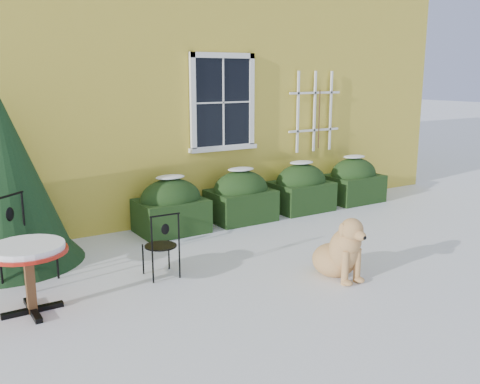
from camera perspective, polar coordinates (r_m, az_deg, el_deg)
ground at (r=6.62m, az=4.70°, el=-9.22°), size 80.00×80.00×0.00m
house at (r=12.49m, az=-15.50°, el=15.59°), size 12.40×8.40×6.40m
hedge_row at (r=9.41m, az=3.43°, el=-0.08°), size 4.95×0.80×0.91m
evergreen_shrub at (r=7.56m, az=-24.01°, el=-0.00°), size 1.95×1.95×2.36m
bistro_table at (r=5.92m, az=-21.69°, el=-6.37°), size 0.80×0.80×0.75m
patio_chair_near at (r=6.60m, az=-8.35°, el=-5.58°), size 0.40×0.40×0.83m
patio_chair_far at (r=6.81m, az=-22.01°, el=-4.76°), size 0.66×0.66×1.07m
dog at (r=6.64m, az=10.71°, el=-6.33°), size 0.56×0.90×0.82m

